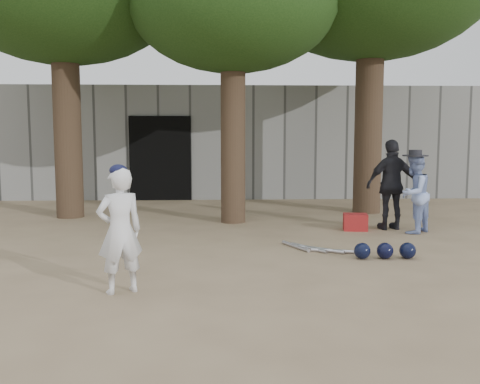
{
  "coord_description": "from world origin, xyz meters",
  "views": [
    {
      "loc": [
        0.29,
        -6.24,
        1.74
      ],
      "look_at": [
        0.6,
        1.0,
        0.95
      ],
      "focal_mm": 40.0,
      "sensor_mm": 36.0,
      "label": 1
    }
  ],
  "objects_px": {
    "boy_player": "(120,231)",
    "spectator_dark": "(392,185)",
    "red_bag": "(355,222)",
    "spectator_blue": "(414,194)"
  },
  "relations": [
    {
      "from": "boy_player",
      "to": "spectator_dark",
      "type": "relative_size",
      "value": 0.84
    },
    {
      "from": "red_bag",
      "to": "spectator_blue",
      "type": "bearing_deg",
      "value": -17.51
    },
    {
      "from": "spectator_blue",
      "to": "spectator_dark",
      "type": "height_order",
      "value": "spectator_dark"
    },
    {
      "from": "spectator_blue",
      "to": "spectator_dark",
      "type": "relative_size",
      "value": 0.85
    },
    {
      "from": "spectator_dark",
      "to": "red_bag",
      "type": "relative_size",
      "value": 3.91
    },
    {
      "from": "spectator_dark",
      "to": "spectator_blue",
      "type": "bearing_deg",
      "value": 119.24
    },
    {
      "from": "boy_player",
      "to": "spectator_blue",
      "type": "xyz_separation_m",
      "value": [
        4.51,
        3.36,
        0.01
      ]
    },
    {
      "from": "boy_player",
      "to": "spectator_dark",
      "type": "xyz_separation_m",
      "value": [
        4.23,
        3.73,
        0.13
      ]
    },
    {
      "from": "boy_player",
      "to": "spectator_dark",
      "type": "height_order",
      "value": "spectator_dark"
    },
    {
      "from": "spectator_dark",
      "to": "red_bag",
      "type": "distance_m",
      "value": 0.95
    }
  ]
}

